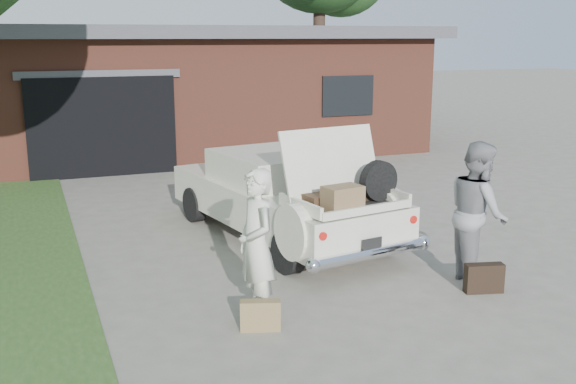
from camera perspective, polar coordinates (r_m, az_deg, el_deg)
name	(u,v)px	position (r m, az deg, el deg)	size (l,w,h in m)	color
ground	(306,288)	(8.48, 1.50, -8.12)	(90.00, 90.00, 0.00)	gray
house	(179,87)	(19.23, -9.25, 8.77)	(12.80, 7.80, 3.30)	brown
sedan	(282,195)	(10.37, -0.54, -0.28)	(2.52, 4.79, 1.85)	beige
woman_left	(256,245)	(7.34, -2.69, -4.54)	(0.62, 0.41, 1.69)	beige
woman_right	(478,212)	(8.78, 15.76, -1.68)	(0.88, 0.68, 1.81)	gray
suitcase_left	(260,315)	(7.28, -2.36, -10.40)	(0.43, 0.14, 0.33)	olive
suitcase_right	(484,278)	(8.62, 16.26, -7.02)	(0.47, 0.15, 0.36)	black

